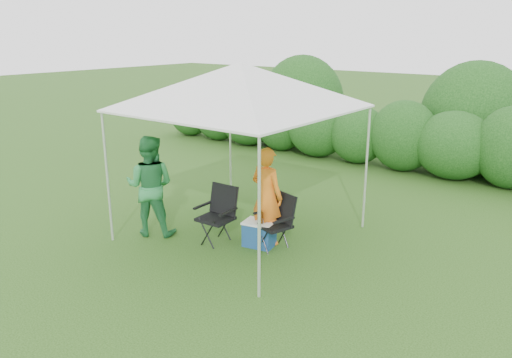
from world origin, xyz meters
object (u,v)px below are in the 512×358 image
Objects in this scene: canopy at (240,86)px; chair_left at (219,210)px; man at (267,196)px; cooler at (259,234)px; woman at (150,186)px; chair_right at (278,218)px.

chair_left is at bearing -101.74° from canopy.
chair_left is at bearing 34.78° from man.
man is 2.88× the size of cooler.
canopy reaches higher than woman.
canopy is at bearing 76.03° from chair_left.
chair_right is at bearing 20.34° from chair_left.
canopy is at bearing -2.33° from man.
woman is at bearing 28.39° from man.
man is 0.61m from cooler.
chair_left is 0.55× the size of woman.
chair_right is 2.19m from woman.
canopy is 3.58× the size of chair_right.
man is at bearing 176.46° from woman.
canopy is 2.21m from woman.
chair_right is (0.80, -0.09, -1.97)m from canopy.
woman is (-2.00, -0.82, 0.35)m from chair_right.
canopy is 1.76m from man.
man is at bearing -173.49° from chair_right.
man is 1.95m from woman.
canopy is 2.13m from chair_right.
man is (0.65, 0.41, 0.27)m from chair_left.
man reaches higher than chair_right.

